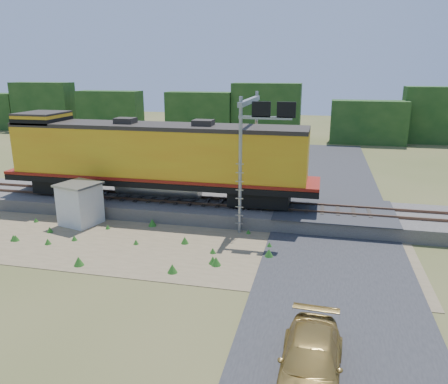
% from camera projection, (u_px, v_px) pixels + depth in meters
% --- Properties ---
extents(ground, '(140.00, 140.00, 0.00)m').
position_uv_depth(ground, '(194.00, 252.00, 22.21)').
color(ground, '#475123').
rests_on(ground, ground).
extents(ballast, '(70.00, 5.00, 0.80)m').
position_uv_depth(ballast, '(221.00, 209.00, 27.73)').
color(ballast, slate).
rests_on(ballast, ground).
extents(rails, '(70.00, 1.54, 0.16)m').
position_uv_depth(rails, '(221.00, 202.00, 27.60)').
color(rails, brown).
rests_on(rails, ballast).
extents(dirt_shoulder, '(26.00, 8.00, 0.03)m').
position_uv_depth(dirt_shoulder, '(160.00, 244.00, 23.10)').
color(dirt_shoulder, '#8C7754').
rests_on(dirt_shoulder, ground).
extents(road, '(7.00, 66.00, 0.86)m').
position_uv_depth(road, '(335.00, 257.00, 21.40)').
color(road, '#38383A').
rests_on(road, ground).
extents(tree_line_north, '(130.00, 3.00, 6.50)m').
position_uv_depth(tree_line_north, '(276.00, 116.00, 57.03)').
color(tree_line_north, '#193C16').
rests_on(tree_line_north, ground).
extents(weed_clumps, '(15.00, 6.20, 0.56)m').
position_uv_depth(weed_clumps, '(131.00, 245.00, 23.05)').
color(weed_clumps, '#2B6A1E').
rests_on(weed_clumps, ground).
extents(locomotive, '(20.42, 3.11, 5.27)m').
position_uv_depth(locomotive, '(153.00, 157.00, 27.82)').
color(locomotive, black).
rests_on(locomotive, rails).
extents(shed, '(2.61, 2.61, 2.52)m').
position_uv_depth(shed, '(80.00, 204.00, 25.86)').
color(shed, silver).
rests_on(shed, ground).
extents(signal_gantry, '(3.01, 6.20, 7.60)m').
position_uv_depth(signal_gantry, '(254.00, 128.00, 25.20)').
color(signal_gantry, gray).
rests_on(signal_gantry, ground).
extents(car, '(2.03, 4.61, 1.32)m').
position_uv_depth(car, '(310.00, 362.00, 12.86)').
color(car, '#A8873E').
rests_on(car, ground).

